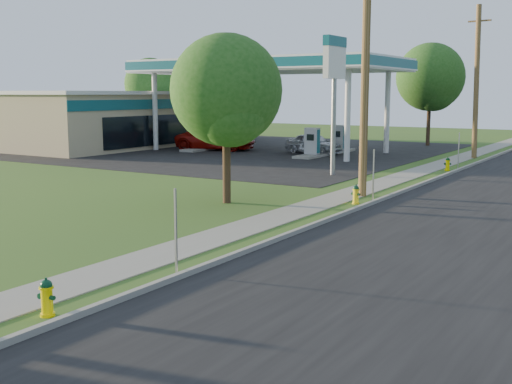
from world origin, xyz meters
TOP-DOWN VIEW (x-y plane):
  - ground_plane at (0.00, 0.00)m, footprint 140.00×140.00m
  - road at (4.50, 10.00)m, footprint 8.00×120.00m
  - curb at (0.50, 10.00)m, footprint 0.15×120.00m
  - sidewalk at (-1.25, 10.00)m, footprint 1.50×120.00m
  - forecourt at (-16.00, 32.00)m, footprint 26.00×28.00m
  - utility_pole_mid at (-0.60, 17.00)m, footprint 1.40×0.32m
  - utility_pole_far at (-0.60, 35.00)m, footprint 1.40×0.32m
  - sign_post_near at (0.25, 4.20)m, footprint 0.05×0.04m
  - sign_post_mid at (0.25, 16.00)m, footprint 0.05×0.04m
  - sign_post_far at (0.25, 28.20)m, footprint 0.05×0.04m
  - gas_canopy at (-14.00, 32.00)m, footprint 18.18×9.18m
  - fuel_pump_nw at (-18.50, 30.00)m, footprint 1.20×3.20m
  - fuel_pump_ne at (-9.50, 30.00)m, footprint 1.20×3.20m
  - fuel_pump_sw at (-18.50, 34.00)m, footprint 1.20×3.20m
  - fuel_pump_se at (-9.50, 34.00)m, footprint 1.20×3.20m
  - convenience_store at (-26.98, 32.00)m, footprint 10.40×22.40m
  - price_pylon at (-4.50, 22.50)m, footprint 0.34×2.04m
  - tree_verge at (-4.23, 12.77)m, footprint 4.14×4.14m
  - tree_lot at (-5.89, 42.94)m, footprint 5.25×5.25m
  - tree_back at (-31.67, 39.92)m, footprint 4.88×4.88m
  - hydrant_near at (-0.09, 0.83)m, footprint 0.38×0.34m
  - hydrant_mid at (-0.10, 15.17)m, footprint 0.38×0.34m
  - hydrant_far at (-0.09, 27.41)m, footprint 0.37×0.33m
  - car_red at (-17.84, 31.06)m, footprint 6.28×4.16m
  - car_silver at (-10.48, 32.13)m, footprint 4.38×2.56m

SIDE VIEW (x-z plane):
  - ground_plane at x=0.00m, z-range 0.00..0.00m
  - road at x=4.50m, z-range 0.00..0.02m
  - forecourt at x=-16.00m, z-range 0.00..0.02m
  - sidewalk at x=-1.25m, z-range 0.00..0.03m
  - curb at x=0.50m, z-range 0.00..0.15m
  - hydrant_far at x=-0.09m, z-range -0.01..0.72m
  - hydrant_near at x=-0.09m, z-range -0.01..0.73m
  - hydrant_mid at x=-0.10m, z-range -0.01..0.73m
  - car_silver at x=-10.48m, z-range 0.00..1.40m
  - fuel_pump_nw at x=-18.50m, z-range -0.23..1.67m
  - fuel_pump_ne at x=-9.50m, z-range -0.23..1.67m
  - fuel_pump_sw at x=-18.50m, z-range -0.23..1.67m
  - fuel_pump_se at x=-9.50m, z-range -0.23..1.67m
  - car_red at x=-17.84m, z-range 0.00..1.60m
  - sign_post_near at x=0.25m, z-range 0.00..2.00m
  - sign_post_mid at x=0.25m, z-range 0.00..2.00m
  - sign_post_far at x=0.25m, z-range 0.00..2.00m
  - convenience_store at x=-26.98m, z-range 0.01..4.25m
  - tree_verge at x=-4.23m, z-range 0.90..7.18m
  - tree_back at x=-31.67m, z-range 1.06..8.46m
  - utility_pole_far at x=-0.60m, z-range 0.05..9.56m
  - utility_pole_mid at x=-0.60m, z-range 0.05..9.85m
  - tree_lot at x=-5.89m, z-range 1.15..9.10m
  - price_pylon at x=-4.50m, z-range 2.01..8.86m
  - gas_canopy at x=-14.00m, z-range 2.70..9.10m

